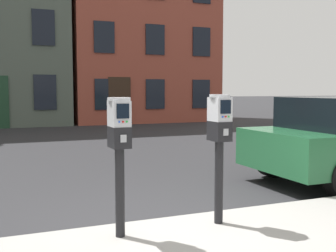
% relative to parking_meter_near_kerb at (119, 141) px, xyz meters
% --- Properties ---
extents(ground_plane, '(160.00, 160.00, 0.00)m').
position_rel_parking_meter_near_kerb_xyz_m(ground_plane, '(0.62, 0.19, -1.06)').
color(ground_plane, '#28282B').
extents(parking_meter_near_kerb, '(0.22, 0.26, 1.33)m').
position_rel_parking_meter_near_kerb_xyz_m(parking_meter_near_kerb, '(0.00, 0.00, 0.00)').
color(parking_meter_near_kerb, black).
rests_on(parking_meter_near_kerb, sidewalk_slab).
extents(parking_meter_twin_adjacent, '(0.22, 0.26, 1.36)m').
position_rel_parking_meter_near_kerb_xyz_m(parking_meter_twin_adjacent, '(1.07, 0.00, 0.02)').
color(parking_meter_twin_adjacent, black).
rests_on(parking_meter_twin_adjacent, sidewalk_slab).
extents(townhouse_brick_corner, '(6.99, 5.13, 9.79)m').
position_rel_parking_meter_near_kerb_xyz_m(townhouse_brick_corner, '(5.53, 16.51, 3.84)').
color(townhouse_brick_corner, brown).
rests_on(townhouse_brick_corner, ground_plane).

